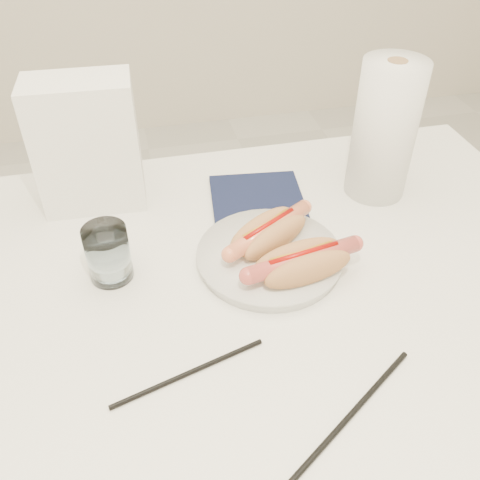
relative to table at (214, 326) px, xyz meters
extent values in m
cube|color=white|center=(0.00, 0.00, 0.04)|extent=(1.20, 0.80, 0.04)
cylinder|color=silver|center=(0.54, 0.34, -0.34)|extent=(0.04, 0.04, 0.71)
cylinder|color=white|center=(0.10, 0.05, 0.07)|extent=(0.27, 0.27, 0.02)
ellipsoid|color=tan|center=(0.11, 0.06, 0.10)|extent=(0.13, 0.10, 0.04)
ellipsoid|color=tan|center=(0.10, 0.09, 0.10)|extent=(0.13, 0.10, 0.04)
ellipsoid|color=tan|center=(0.10, 0.08, 0.09)|extent=(0.13, 0.10, 0.02)
cylinder|color=#EE7C54|center=(0.10, 0.08, 0.10)|extent=(0.15, 0.11, 0.02)
cylinder|color=#990A05|center=(0.10, 0.08, 0.12)|extent=(0.09, 0.06, 0.01)
ellipsoid|color=#C2824B|center=(0.13, -0.02, 0.10)|extent=(0.14, 0.06, 0.05)
ellipsoid|color=#C2824B|center=(0.13, 0.02, 0.10)|extent=(0.14, 0.06, 0.05)
ellipsoid|color=#C2824B|center=(0.13, 0.00, 0.09)|extent=(0.13, 0.07, 0.03)
cylinder|color=#C74F46|center=(0.13, 0.00, 0.11)|extent=(0.17, 0.06, 0.03)
cylinder|color=#990A05|center=(0.13, 0.00, 0.12)|extent=(0.11, 0.03, 0.01)
cylinder|color=silver|center=(-0.13, 0.08, 0.10)|extent=(0.06, 0.06, 0.09)
cylinder|color=black|center=(-0.05, -0.12, 0.06)|extent=(0.20, 0.06, 0.01)
cylinder|color=black|center=(0.12, -0.22, 0.06)|extent=(0.19, 0.13, 0.01)
cube|color=white|center=(-0.15, 0.28, 0.17)|extent=(0.17, 0.10, 0.22)
cube|color=#101633|center=(0.12, 0.21, 0.06)|extent=(0.18, 0.18, 0.01)
cylinder|color=white|center=(0.33, 0.20, 0.18)|extent=(0.12, 0.12, 0.24)
camera|label=1|loc=(-0.08, -0.52, 0.60)|focal=39.49mm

